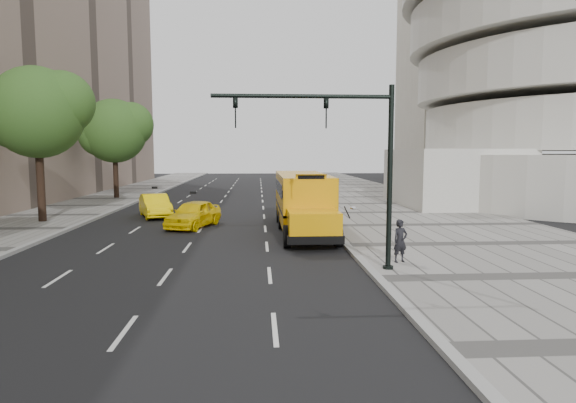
{
  "coord_description": "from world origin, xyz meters",
  "views": [
    {
      "loc": [
        2.13,
        -26.0,
        4.15
      ],
      "look_at": [
        3.5,
        -4.0,
        1.9
      ],
      "focal_mm": 30.0,
      "sensor_mm": 36.0,
      "label": 1
    }
  ],
  "objects": [
    {
      "name": "sidewalk_far",
      "position": [
        -11.0,
        0.0,
        0.07
      ],
      "size": [
        6.0,
        140.0,
        0.15
      ],
      "primitive_type": "cube",
      "color": "gray",
      "rests_on": "ground"
    },
    {
      "name": "tree_c",
      "position": [
        -10.39,
        17.57,
        6.08
      ],
      "size": [
        6.3,
        5.6,
        8.83
      ],
      "color": "black",
      "rests_on": "ground"
    },
    {
      "name": "traffic_signal",
      "position": [
        5.19,
        -9.93,
        4.09
      ],
      "size": [
        6.18,
        0.36,
        6.4
      ],
      "color": "black",
      "rests_on": "ground"
    },
    {
      "name": "taxi_far",
      "position": [
        -4.51,
        5.27,
        0.74
      ],
      "size": [
        3.0,
        4.73,
        1.47
      ],
      "primitive_type": "imported",
      "rotation": [
        0.0,
        0.0,
        0.35
      ],
      "color": "#FFD804",
      "rests_on": "ground"
    },
    {
      "name": "tree_b",
      "position": [
        -10.4,
        2.74,
        6.48
      ],
      "size": [
        5.89,
        5.23,
        9.05
      ],
      "color": "black",
      "rests_on": "ground"
    },
    {
      "name": "pedestrian",
      "position": [
        7.3,
        -8.99,
        0.94
      ],
      "size": [
        0.66,
        0.54,
        1.58
      ],
      "primitive_type": "imported",
      "rotation": [
        0.0,
        0.0,
        0.32
      ],
      "color": "black",
      "rests_on": "sidewalk_museum"
    },
    {
      "name": "taxi_near",
      "position": [
        -1.47,
        0.77,
        0.75
      ],
      "size": [
        3.09,
        4.75,
        1.5
      ],
      "primitive_type": "imported",
      "rotation": [
        0.0,
        0.0,
        -0.32
      ],
      "color": "#FFD804",
      "rests_on": "ground"
    },
    {
      "name": "guggenheim",
      "position": [
        29.37,
        18.51,
        13.58
      ],
      "size": [
        33.2,
        42.2,
        35.0
      ],
      "color": "silver",
      "rests_on": "ground"
    },
    {
      "name": "sidewalk_museum",
      "position": [
        12.0,
        0.0,
        0.07
      ],
      "size": [
        12.0,
        140.0,
        0.15
      ],
      "primitive_type": "cube",
      "color": "gray",
      "rests_on": "ground"
    },
    {
      "name": "ground",
      "position": [
        0.0,
        0.0,
        0.0
      ],
      "size": [
        140.0,
        140.0,
        0.0
      ],
      "primitive_type": "plane",
      "color": "black",
      "rests_on": "ground"
    },
    {
      "name": "curb_far",
      "position": [
        -8.0,
        0.0,
        0.07
      ],
      "size": [
        0.3,
        140.0,
        0.15
      ],
      "primitive_type": "cube",
      "color": "gray",
      "rests_on": "ground"
    },
    {
      "name": "school_bus",
      "position": [
        4.5,
        -0.44,
        1.76
      ],
      "size": [
        2.96,
        11.56,
        3.19
      ],
      "color": "orange",
      "rests_on": "ground"
    },
    {
      "name": "curb_museum",
      "position": [
        6.0,
        0.0,
        0.07
      ],
      "size": [
        0.3,
        140.0,
        0.15
      ],
      "primitive_type": "cube",
      "color": "gray",
      "rests_on": "ground"
    }
  ]
}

